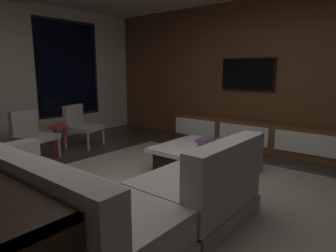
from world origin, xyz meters
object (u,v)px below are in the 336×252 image
(accent_chair_near_window, at_px, (80,124))
(mounted_tv, at_px, (247,74))
(book_stack_on_coffee_table, at_px, (206,142))
(accent_chair_by_curtain, at_px, (31,132))
(media_console, at_px, (250,135))
(sectional_couch, at_px, (93,200))
(side_stool, at_px, (59,131))
(coffee_table, at_px, (202,158))

(accent_chair_near_window, height_order, mounted_tv, mounted_tv)
(book_stack_on_coffee_table, relative_size, accent_chair_by_curtain, 0.37)
(book_stack_on_coffee_table, bearing_deg, accent_chair_near_window, 96.61)
(mounted_tv, bearing_deg, media_console, -132.43)
(sectional_couch, relative_size, accent_chair_by_curtain, 3.21)
(accent_chair_by_curtain, xyz_separation_m, side_stool, (0.50, 0.05, -0.06))
(book_stack_on_coffee_table, height_order, side_stool, book_stack_on_coffee_table)
(coffee_table, distance_m, side_stool, 2.63)
(accent_chair_near_window, xyz_separation_m, media_console, (1.90, -2.54, -0.18))
(sectional_couch, xyz_separation_m, media_console, (3.61, 0.12, -0.04))
(accent_chair_near_window, distance_m, media_console, 3.18)
(accent_chair_near_window, bearing_deg, side_stool, -175.77)
(coffee_table, xyz_separation_m, side_stool, (-0.72, 2.52, 0.19))
(side_stool, distance_m, media_console, 3.45)
(book_stack_on_coffee_table, height_order, media_console, media_console)
(mounted_tv, bearing_deg, book_stack_on_coffee_table, -172.56)
(sectional_couch, height_order, coffee_table, sectional_couch)
(book_stack_on_coffee_table, bearing_deg, accent_chair_by_curtain, 117.11)
(accent_chair_near_window, xyz_separation_m, side_stool, (-0.47, -0.04, -0.06))
(accent_chair_by_curtain, xyz_separation_m, media_console, (2.88, -2.46, -0.18))
(mounted_tv, bearing_deg, sectional_couch, -175.20)
(accent_chair_near_window, bearing_deg, accent_chair_by_curtain, -175.17)
(coffee_table, xyz_separation_m, accent_chair_by_curtain, (-1.22, 2.47, 0.25))
(sectional_couch, xyz_separation_m, mounted_tv, (3.79, 0.32, 1.06))
(side_stool, height_order, mounted_tv, mounted_tv)
(coffee_table, distance_m, media_console, 1.65)
(book_stack_on_coffee_table, distance_m, media_console, 1.61)
(accent_chair_near_window, xyz_separation_m, accent_chair_by_curtain, (-0.98, -0.08, 0.00))
(sectional_couch, xyz_separation_m, accent_chair_by_curtain, (0.74, 2.58, 0.14))
(media_console, bearing_deg, mounted_tv, 47.57)
(coffee_table, relative_size, media_console, 0.37)
(coffee_table, distance_m, mounted_tv, 2.18)
(sectional_couch, height_order, side_stool, sectional_couch)
(sectional_couch, distance_m, book_stack_on_coffee_table, 2.02)
(side_stool, relative_size, mounted_tv, 0.45)
(mounted_tv, bearing_deg, accent_chair_near_window, 131.52)
(side_stool, distance_m, mounted_tv, 3.58)
(book_stack_on_coffee_table, relative_size, mounted_tv, 0.28)
(sectional_couch, xyz_separation_m, accent_chair_near_window, (1.72, 2.66, 0.14))
(book_stack_on_coffee_table, height_order, mounted_tv, mounted_tv)
(sectional_couch, height_order, accent_chair_near_window, sectional_couch)
(book_stack_on_coffee_table, xyz_separation_m, mounted_tv, (1.78, 0.23, 0.93))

